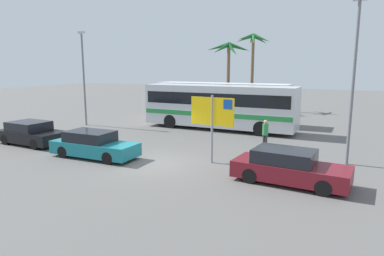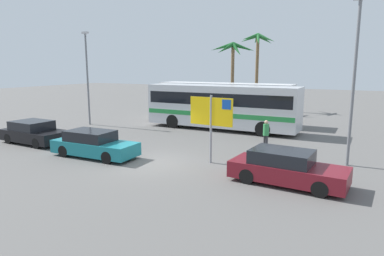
# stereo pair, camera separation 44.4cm
# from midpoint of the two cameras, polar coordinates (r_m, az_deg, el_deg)

# --- Properties ---
(ground) EXTENTS (120.00, 120.00, 0.00)m
(ground) POSITION_cam_midpoint_polar(r_m,az_deg,el_deg) (16.37, -7.34, -5.78)
(ground) COLOR #605E5B
(bus_front_coach) EXTENTS (10.98, 2.46, 3.17)m
(bus_front_coach) POSITION_cam_midpoint_polar(r_m,az_deg,el_deg) (24.58, 4.01, 3.88)
(bus_front_coach) COLOR silver
(bus_front_coach) RESTS_ON ground
(bus_rear_coach) EXTENTS (10.98, 2.46, 3.17)m
(bus_rear_coach) POSITION_cam_midpoint_polar(r_m,az_deg,el_deg) (27.99, 4.40, 4.64)
(bus_rear_coach) COLOR white
(bus_rear_coach) RESTS_ON ground
(ferry_sign) EXTENTS (2.20, 0.22, 3.20)m
(ferry_sign) POSITION_cam_midpoint_polar(r_m,az_deg,el_deg) (15.78, 2.73, 2.33)
(ferry_sign) COLOR gray
(ferry_sign) RESTS_ON ground
(car_teal) EXTENTS (4.51, 1.77, 1.32)m
(car_teal) POSITION_cam_midpoint_polar(r_m,az_deg,el_deg) (17.80, -16.82, -2.72)
(car_teal) COLOR #19757F
(car_teal) RESTS_ON ground
(car_maroon) EXTENTS (4.48, 2.02, 1.32)m
(car_maroon) POSITION_cam_midpoint_polar(r_m,az_deg,el_deg) (13.79, 14.98, -6.36)
(car_maroon) COLOR maroon
(car_maroon) RESTS_ON ground
(car_black) EXTENTS (4.18, 2.02, 1.32)m
(car_black) POSITION_cam_midpoint_polar(r_m,az_deg,el_deg) (22.18, -25.77, -0.81)
(car_black) COLOR black
(car_black) RESTS_ON ground
(pedestrian_crossing_lot) EXTENTS (0.32, 0.32, 1.62)m
(pedestrian_crossing_lot) POSITION_cam_midpoint_polar(r_m,az_deg,el_deg) (19.06, 11.50, -0.68)
(pedestrian_crossing_lot) COLOR #2D2D33
(pedestrian_crossing_lot) RESTS_ON ground
(lamp_post_left_side) EXTENTS (0.56, 0.20, 7.44)m
(lamp_post_left_side) POSITION_cam_midpoint_polar(r_m,az_deg,el_deg) (16.89, 24.72, 7.80)
(lamp_post_left_side) COLOR slate
(lamp_post_left_side) RESTS_ON ground
(lamp_post_right_side) EXTENTS (0.56, 0.20, 7.08)m
(lamp_post_right_side) POSITION_cam_midpoint_polar(r_m,az_deg,el_deg) (27.62, -18.10, 8.44)
(lamp_post_right_side) COLOR slate
(lamp_post_right_side) RESTS_ON ground
(palm_tree_seaside) EXTENTS (3.86, 3.58, 7.83)m
(palm_tree_seaside) POSITION_cam_midpoint_polar(r_m,az_deg,el_deg) (36.24, 9.75, 13.07)
(palm_tree_seaside) COLOR brown
(palm_tree_seaside) RESTS_ON ground
(palm_tree_inland) EXTENTS (4.19, 4.23, 6.82)m
(palm_tree_inland) POSITION_cam_midpoint_polar(r_m,az_deg,el_deg) (33.86, 5.74, 12.22)
(palm_tree_inland) COLOR brown
(palm_tree_inland) RESTS_ON ground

